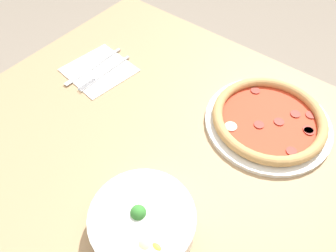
# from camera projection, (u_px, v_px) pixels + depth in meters

# --- Properties ---
(dining_table) EXTENTS (1.10, 1.03, 0.75)m
(dining_table) POSITION_uv_depth(u_px,v_px,m) (155.00, 178.00, 0.88)
(dining_table) COLOR tan
(dining_table) RESTS_ON ground_plane
(pizza) EXTENTS (0.33, 0.33, 0.04)m
(pizza) POSITION_uv_depth(u_px,v_px,m) (269.00, 120.00, 0.85)
(pizza) COLOR white
(pizza) RESTS_ON dining_table
(bowl) EXTENTS (0.22, 0.22, 0.07)m
(bowl) POSITION_uv_depth(u_px,v_px,m) (143.00, 221.00, 0.66)
(bowl) COLOR white
(bowl) RESTS_ON dining_table
(napkin) EXTENTS (0.20, 0.20, 0.00)m
(napkin) POSITION_uv_depth(u_px,v_px,m) (99.00, 70.00, 0.99)
(napkin) COLOR white
(napkin) RESTS_ON dining_table
(fork) EXTENTS (0.02, 0.20, 0.00)m
(fork) POSITION_uv_depth(u_px,v_px,m) (106.00, 72.00, 0.98)
(fork) COLOR silver
(fork) RESTS_ON napkin
(knife) EXTENTS (0.02, 0.22, 0.01)m
(knife) POSITION_uv_depth(u_px,v_px,m) (96.00, 65.00, 1.00)
(knife) COLOR silver
(knife) RESTS_ON napkin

